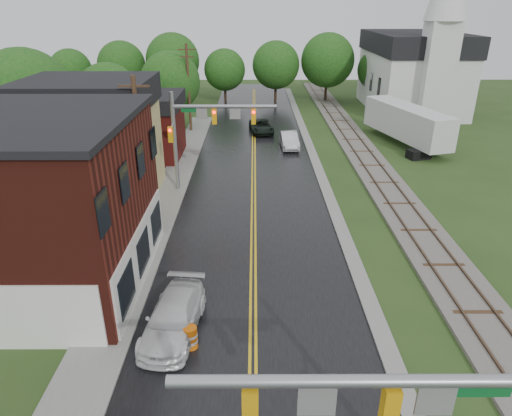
{
  "coord_description": "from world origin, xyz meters",
  "views": [
    {
      "loc": [
        0.08,
        -4.51,
        12.75
      ],
      "look_at": [
        0.14,
        15.95,
        3.5
      ],
      "focal_mm": 32.0,
      "sensor_mm": 36.0,
      "label": 1
    }
  ],
  "objects_px": {
    "tree_left_e": "(172,83)",
    "utility_pole_b": "(141,148)",
    "suv_dark": "(261,126)",
    "construction_barrel": "(191,338)",
    "semi_trailer": "(407,122)",
    "church": "(416,64)",
    "tree_left_b": "(28,100)",
    "sedan_silver": "(289,140)",
    "tree_left_c": "(110,96)",
    "utility_pole_c": "(189,87)",
    "pickup_white": "(174,318)",
    "traffic_signal_far": "(204,124)"
  },
  "relations": [
    {
      "from": "tree_left_e",
      "to": "utility_pole_b",
      "type": "bearing_deg",
      "value": -85.1
    },
    {
      "from": "suv_dark",
      "to": "construction_barrel",
      "type": "distance_m",
      "value": 33.48
    },
    {
      "from": "semi_trailer",
      "to": "construction_barrel",
      "type": "bearing_deg",
      "value": -120.91
    },
    {
      "from": "suv_dark",
      "to": "semi_trailer",
      "type": "distance_m",
      "value": 14.73
    },
    {
      "from": "church",
      "to": "construction_barrel",
      "type": "xyz_separation_m",
      "value": [
        -22.5,
        -43.74,
        -5.34
      ]
    },
    {
      "from": "tree_left_b",
      "to": "sedan_silver",
      "type": "xyz_separation_m",
      "value": [
        21.22,
        5.97,
        -4.99
      ]
    },
    {
      "from": "church",
      "to": "tree_left_c",
      "type": "relative_size",
      "value": 2.61
    },
    {
      "from": "utility_pole_c",
      "to": "semi_trailer",
      "type": "relative_size",
      "value": 0.75
    },
    {
      "from": "utility_pole_c",
      "to": "semi_trailer",
      "type": "distance_m",
      "value": 22.28
    },
    {
      "from": "tree_left_e",
      "to": "suv_dark",
      "type": "bearing_deg",
      "value": -14.97
    },
    {
      "from": "suv_dark",
      "to": "pickup_white",
      "type": "height_order",
      "value": "pickup_white"
    },
    {
      "from": "utility_pole_c",
      "to": "pickup_white",
      "type": "relative_size",
      "value": 1.8
    },
    {
      "from": "utility_pole_b",
      "to": "construction_barrel",
      "type": "xyz_separation_m",
      "value": [
        4.3,
        -12.0,
        -4.23
      ]
    },
    {
      "from": "church",
      "to": "tree_left_b",
      "type": "bearing_deg",
      "value": -150.01
    },
    {
      "from": "church",
      "to": "semi_trailer",
      "type": "xyz_separation_m",
      "value": [
        -5.29,
        -15.0,
        -3.61
      ]
    },
    {
      "from": "tree_left_b",
      "to": "traffic_signal_far",
      "type": "bearing_deg",
      "value": -18.81
    },
    {
      "from": "traffic_signal_far",
      "to": "utility_pole_c",
      "type": "height_order",
      "value": "utility_pole_c"
    },
    {
      "from": "pickup_white",
      "to": "tree_left_e",
      "type": "bearing_deg",
      "value": 105.27
    },
    {
      "from": "sedan_silver",
      "to": "semi_trailer",
      "type": "relative_size",
      "value": 0.37
    },
    {
      "from": "utility_pole_b",
      "to": "suv_dark",
      "type": "height_order",
      "value": "utility_pole_b"
    },
    {
      "from": "church",
      "to": "construction_barrel",
      "type": "distance_m",
      "value": 49.47
    },
    {
      "from": "traffic_signal_far",
      "to": "church",
      "type": "bearing_deg",
      "value": 48.73
    },
    {
      "from": "construction_barrel",
      "to": "traffic_signal_far",
      "type": "bearing_deg",
      "value": 93.26
    },
    {
      "from": "church",
      "to": "pickup_white",
      "type": "xyz_separation_m",
      "value": [
        -23.32,
        -42.76,
        -5.11
      ]
    },
    {
      "from": "suv_dark",
      "to": "semi_trailer",
      "type": "xyz_separation_m",
      "value": [
        13.91,
        -4.58,
        1.55
      ]
    },
    {
      "from": "traffic_signal_far",
      "to": "pickup_white",
      "type": "bearing_deg",
      "value": -89.47
    },
    {
      "from": "tree_left_e",
      "to": "tree_left_c",
      "type": "bearing_deg",
      "value": -129.81
    },
    {
      "from": "pickup_white",
      "to": "church",
      "type": "bearing_deg",
      "value": 67.67
    },
    {
      "from": "tree_left_e",
      "to": "sedan_silver",
      "type": "bearing_deg",
      "value": -33.3
    },
    {
      "from": "tree_left_c",
      "to": "semi_trailer",
      "type": "distance_m",
      "value": 28.67
    },
    {
      "from": "utility_pole_b",
      "to": "tree_left_c",
      "type": "distance_m",
      "value": 19.24
    },
    {
      "from": "tree_left_b",
      "to": "tree_left_c",
      "type": "height_order",
      "value": "tree_left_b"
    },
    {
      "from": "tree_left_b",
      "to": "tree_left_e",
      "type": "distance_m",
      "value": 16.67
    },
    {
      "from": "utility_pole_b",
      "to": "semi_trailer",
      "type": "bearing_deg",
      "value": 37.89
    },
    {
      "from": "sedan_silver",
      "to": "pickup_white",
      "type": "height_order",
      "value": "sedan_silver"
    },
    {
      "from": "traffic_signal_far",
      "to": "utility_pole_b",
      "type": "distance_m",
      "value": 6.01
    },
    {
      "from": "church",
      "to": "tree_left_b",
      "type": "height_order",
      "value": "church"
    },
    {
      "from": "church",
      "to": "semi_trailer",
      "type": "relative_size",
      "value": 1.67
    },
    {
      "from": "utility_pole_c",
      "to": "tree_left_e",
      "type": "relative_size",
      "value": 1.1
    },
    {
      "from": "semi_trailer",
      "to": "tree_left_b",
      "type": "bearing_deg",
      "value": -168.13
    },
    {
      "from": "church",
      "to": "tree_left_e",
      "type": "xyz_separation_m",
      "value": [
        -28.85,
        -7.84,
        -1.02
      ]
    },
    {
      "from": "suv_dark",
      "to": "tree_left_b",
      "type": "bearing_deg",
      "value": -155.62
    },
    {
      "from": "tree_left_c",
      "to": "suv_dark",
      "type": "distance_m",
      "value": 15.52
    },
    {
      "from": "construction_barrel",
      "to": "pickup_white",
      "type": "bearing_deg",
      "value": 130.15
    },
    {
      "from": "tree_left_e",
      "to": "semi_trailer",
      "type": "height_order",
      "value": "tree_left_e"
    },
    {
      "from": "utility_pole_b",
      "to": "construction_barrel",
      "type": "relative_size",
      "value": 9.14
    },
    {
      "from": "tree_left_b",
      "to": "suv_dark",
      "type": "relative_size",
      "value": 2.0
    },
    {
      "from": "sedan_silver",
      "to": "pickup_white",
      "type": "distance_m",
      "value": 27.72
    },
    {
      "from": "tree_left_b",
      "to": "pickup_white",
      "type": "relative_size",
      "value": 1.94
    },
    {
      "from": "tree_left_e",
      "to": "sedan_silver",
      "type": "relative_size",
      "value": 1.84
    }
  ]
}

